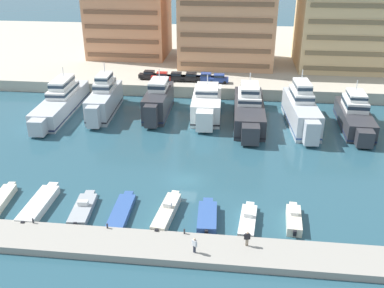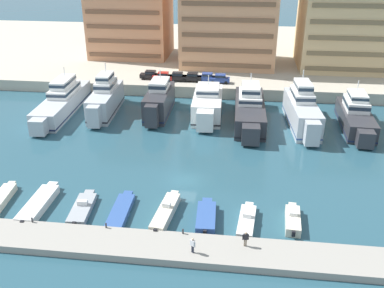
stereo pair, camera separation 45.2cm
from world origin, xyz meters
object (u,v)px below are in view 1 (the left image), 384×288
at_px(car_red_left, 162,76).
at_px(car_blue_center_right, 219,78).
at_px(car_blue_center, 206,77).
at_px(motorboat_blue_center, 121,212).
at_px(car_black_far_left, 149,75).
at_px(motorboat_blue_mid_right, 207,217).
at_px(motorboat_white_right, 248,221).
at_px(car_black_center_left, 191,77).
at_px(pedestrian_mid_deck, 194,244).
at_px(yacht_silver_center_right, 301,110).
at_px(car_black_mid_left, 176,76).
at_px(yacht_charcoal_mid_left, 158,101).
at_px(yacht_charcoal_mid_right, 355,115).
at_px(motorboat_white_mid_left, 39,204).
at_px(motorboat_cream_far_right, 294,219).
at_px(yacht_silver_far_left, 61,101).
at_px(motorboat_cream_center_right, 167,212).
at_px(pedestrian_near_edge, 247,237).
at_px(motorboat_grey_center_left, 83,208).
at_px(yacht_silver_left, 104,99).
at_px(yacht_charcoal_center, 249,109).
at_px(yacht_white_center_left, 207,104).

relative_size(car_red_left, car_blue_center_right, 1.00).
distance_m(car_red_left, car_blue_center, 9.13).
relative_size(motorboat_blue_center, car_black_far_left, 2.02).
height_order(motorboat_blue_mid_right, motorboat_white_right, motorboat_white_right).
bearing_deg(car_red_left, car_black_center_left, 2.59).
bearing_deg(pedestrian_mid_deck, yacht_silver_center_right, 68.44).
bearing_deg(car_blue_center, pedestrian_mid_deck, -86.33).
bearing_deg(motorboat_white_right, car_black_mid_left, 108.08).
bearing_deg(motorboat_white_right, yacht_silver_center_right, 73.15).
distance_m(yacht_charcoal_mid_left, car_black_center_left, 14.07).
height_order(yacht_charcoal_mid_left, car_blue_center_right, yacht_charcoal_mid_left).
bearing_deg(yacht_charcoal_mid_right, motorboat_white_mid_left, -145.29).
distance_m(motorboat_white_mid_left, motorboat_cream_far_right, 29.54).
relative_size(motorboat_white_right, car_black_mid_left, 1.65).
relative_size(yacht_silver_far_left, yacht_charcoal_mid_right, 1.32).
bearing_deg(motorboat_cream_center_right, yacht_charcoal_mid_right, 47.31).
xyz_separation_m(yacht_charcoal_mid_left, motorboat_cream_far_right, (21.11, -31.09, -2.01)).
height_order(motorboat_cream_center_right, pedestrian_near_edge, pedestrian_near_edge).
bearing_deg(motorboat_grey_center_left, car_red_left, 88.24).
bearing_deg(motorboat_white_mid_left, motorboat_white_right, -1.17).
relative_size(yacht_silver_left, car_black_mid_left, 3.94).
relative_size(yacht_silver_far_left, motorboat_blue_mid_right, 3.51).
bearing_deg(motorboat_cream_far_right, yacht_charcoal_center, 99.31).
height_order(motorboat_white_mid_left, car_blue_center, car_blue_center).
distance_m(motorboat_grey_center_left, car_black_mid_left, 45.10).
relative_size(yacht_white_center_left, motorboat_white_mid_left, 1.85).
bearing_deg(car_blue_center_right, yacht_charcoal_mid_right, -32.22).
distance_m(yacht_white_center_left, motorboat_cream_center_right, 31.75).
height_order(yacht_white_center_left, car_black_mid_left, yacht_white_center_left).
bearing_deg(yacht_charcoal_center, yacht_white_center_left, 167.49).
height_order(motorboat_blue_mid_right, motorboat_cream_far_right, motorboat_cream_far_right).
distance_m(motorboat_blue_mid_right, car_blue_center_right, 44.78).
xyz_separation_m(yacht_white_center_left, pedestrian_near_edge, (7.11, -36.88, -0.35)).
bearing_deg(car_black_center_left, motorboat_cream_far_right, -69.39).
height_order(car_black_mid_left, car_black_center_left, same).
bearing_deg(motorboat_cream_center_right, car_blue_center_right, 85.71).
bearing_deg(car_red_left, yacht_charcoal_center, -38.89).
bearing_deg(car_black_mid_left, yacht_charcoal_center, -44.54).
bearing_deg(yacht_silver_far_left, motorboat_grey_center_left, -64.22).
height_order(yacht_white_center_left, motorboat_cream_far_right, yacht_white_center_left).
bearing_deg(car_red_left, car_blue_center_right, -0.43).
height_order(yacht_white_center_left, car_black_center_left, yacht_white_center_left).
bearing_deg(car_red_left, pedestrian_mid_deck, -76.38).
relative_size(yacht_silver_far_left, car_black_center_left, 5.56).
bearing_deg(motorboat_blue_center, motorboat_cream_center_right, 3.37).
bearing_deg(car_blue_center, car_blue_center_right, -12.67).
relative_size(yacht_silver_far_left, motorboat_blue_center, 2.79).
relative_size(yacht_charcoal_mid_left, car_black_center_left, 3.59).
bearing_deg(car_black_center_left, car_blue_center, 4.69).
bearing_deg(motorboat_cream_far_right, motorboat_cream_center_right, -178.82).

